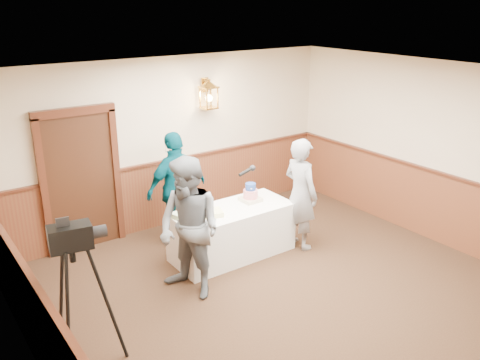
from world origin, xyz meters
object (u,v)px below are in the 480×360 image
object	(u,v)px
display_table	(232,232)
interviewer	(190,229)
assistant_p	(177,188)
baker	(301,194)
tiered_cake	(251,194)
sheet_cake_green	(185,215)
tv_camera_rig	(79,308)
sheet_cake_yellow	(210,213)

from	to	relation	value
display_table	interviewer	xyz separation A→B (m)	(-1.04, -0.56, 0.55)
assistant_p	baker	bearing A→B (deg)	133.23
tiered_cake	interviewer	world-z (taller)	interviewer
display_table	sheet_cake_green	bearing A→B (deg)	169.84
assistant_p	interviewer	bearing A→B (deg)	61.14
display_table	tiered_cake	xyz separation A→B (m)	(0.39, 0.07, 0.49)
interviewer	baker	xyz separation A→B (m)	(2.05, 0.21, -0.06)
sheet_cake_green	tv_camera_rig	distance (m)	2.35
sheet_cake_yellow	baker	xyz separation A→B (m)	(1.41, -0.33, 0.08)
tiered_cake	assistant_p	size ratio (longest dim) A/B	0.16
sheet_cake_yellow	assistant_p	world-z (taller)	assistant_p
baker	assistant_p	world-z (taller)	assistant_p
display_table	tv_camera_rig	bearing A→B (deg)	-156.20
sheet_cake_green	baker	xyz separation A→B (m)	(1.73, -0.48, 0.08)
tiered_cake	sheet_cake_green	bearing A→B (deg)	177.19
interviewer	assistant_p	xyz separation A→B (m)	(0.61, 1.45, -0.03)
tiered_cake	sheet_cake_green	distance (m)	1.12
interviewer	tv_camera_rig	xyz separation A→B (m)	(-1.63, -0.61, -0.19)
tiered_cake	interviewer	bearing A→B (deg)	-155.95
display_table	assistant_p	bearing A→B (deg)	115.49
tiered_cake	assistant_p	bearing A→B (deg)	135.09
interviewer	baker	world-z (taller)	interviewer
display_table	baker	size ratio (longest dim) A/B	1.04
baker	tv_camera_rig	distance (m)	3.77
sheet_cake_yellow	tiered_cake	bearing A→B (deg)	7.36
sheet_cake_yellow	interviewer	size ratio (longest dim) A/B	0.18
display_table	assistant_p	world-z (taller)	assistant_p
interviewer	assistant_p	distance (m)	1.57
display_table	tiered_cake	bearing A→B (deg)	10.77
baker	tv_camera_rig	world-z (taller)	baker
sheet_cake_yellow	interviewer	world-z (taller)	interviewer
display_table	sheet_cake_yellow	distance (m)	0.57
tv_camera_rig	tiered_cake	bearing A→B (deg)	31.80
display_table	tv_camera_rig	xyz separation A→B (m)	(-2.67, -1.18, 0.36)
sheet_cake_yellow	sheet_cake_green	distance (m)	0.36
sheet_cake_yellow	interviewer	distance (m)	0.84
display_table	baker	distance (m)	1.18
sheet_cake_green	baker	world-z (taller)	baker
baker	tiered_cake	bearing A→B (deg)	52.72
tv_camera_rig	baker	bearing A→B (deg)	22.14
tiered_cake	assistant_p	world-z (taller)	assistant_p
tiered_cake	sheet_cake_green	xyz separation A→B (m)	(-1.11, 0.05, -0.07)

